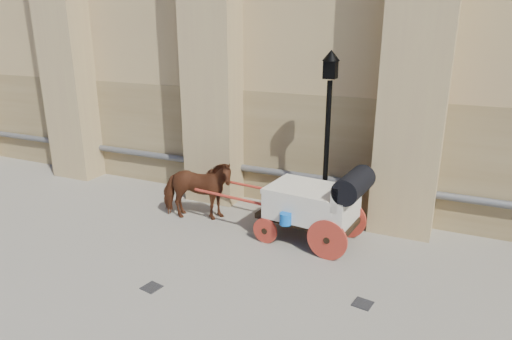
% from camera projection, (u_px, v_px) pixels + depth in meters
% --- Properties ---
extents(ground, '(90.00, 90.00, 0.00)m').
position_uv_depth(ground, '(172.00, 264.00, 9.30)').
color(ground, slate).
rests_on(ground, ground).
extents(horse, '(2.00, 1.34, 1.55)m').
position_uv_depth(horse, '(197.00, 190.00, 11.19)').
color(horse, '#562A19').
rests_on(horse, ground).
extents(carriage, '(4.17, 1.55, 1.78)m').
position_uv_depth(carriage, '(317.00, 202.00, 9.93)').
color(carriage, black).
rests_on(carriage, ground).
extents(street_lamp, '(0.39, 0.39, 4.14)m').
position_uv_depth(street_lamp, '(327.00, 138.00, 10.28)').
color(street_lamp, black).
rests_on(street_lamp, ground).
extents(drain_grate_near, '(0.37, 0.37, 0.01)m').
position_uv_depth(drain_grate_near, '(152.00, 287.00, 8.47)').
color(drain_grate_near, black).
rests_on(drain_grate_near, ground).
extents(drain_grate_far, '(0.37, 0.37, 0.01)m').
position_uv_depth(drain_grate_far, '(363.00, 304.00, 7.98)').
color(drain_grate_far, black).
rests_on(drain_grate_far, ground).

